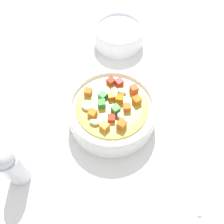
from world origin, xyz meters
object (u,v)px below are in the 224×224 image
side_bowl_small (119,34)px  pepper_shaker (12,166)px  spoon (181,133)px  soup_bowl_main (112,112)px

side_bowl_small → pepper_shaker: bearing=-12.1°
spoon → soup_bowl_main: bearing=72.7°
spoon → pepper_shaker: pepper_shaker is taller
side_bowl_small → soup_bowl_main: bearing=11.2°
spoon → pepper_shaker: size_ratio=2.36×
soup_bowl_main → pepper_shaker: 18.69cm
soup_bowl_main → spoon: 13.26cm
spoon → side_bowl_small: side_bowl_small is taller
spoon → pepper_shaker: (14.72, -24.71, 4.35)cm
spoon → pepper_shaker: bearing=102.3°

